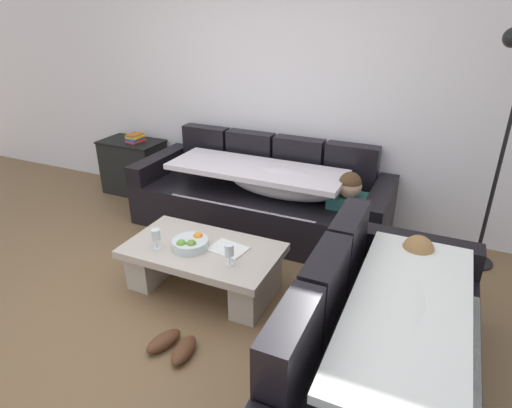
% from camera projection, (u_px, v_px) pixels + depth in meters
% --- Properties ---
extents(ground_plane, '(14.00, 14.00, 0.00)m').
position_uv_depth(ground_plane, '(158.00, 318.00, 3.18)').
color(ground_plane, brown).
extents(back_wall, '(9.00, 0.10, 2.70)m').
position_uv_depth(back_wall, '(273.00, 85.00, 4.39)').
color(back_wall, white).
rests_on(back_wall, ground_plane).
extents(couch_along_wall, '(2.52, 0.92, 0.88)m').
position_uv_depth(couch_along_wall, '(264.00, 198.00, 4.34)').
color(couch_along_wall, black).
rests_on(couch_along_wall, ground_plane).
extents(couch_near_window, '(0.92, 1.99, 0.88)m').
position_uv_depth(couch_near_window, '(383.00, 350.00, 2.43)').
color(couch_near_window, black).
rests_on(couch_near_window, ground_plane).
extents(coffee_table, '(1.20, 0.68, 0.38)m').
position_uv_depth(coffee_table, '(203.00, 263.00, 3.43)').
color(coffee_table, '#BCB0A3').
rests_on(coffee_table, ground_plane).
extents(fruit_bowl, '(0.28, 0.28, 0.10)m').
position_uv_depth(fruit_bowl, '(190.00, 243.00, 3.34)').
color(fruit_bowl, silver).
rests_on(fruit_bowl, coffee_table).
extents(wine_glass_near_left, '(0.07, 0.07, 0.17)m').
position_uv_depth(wine_glass_near_left, '(156.00, 236.00, 3.30)').
color(wine_glass_near_left, silver).
rests_on(wine_glass_near_left, coffee_table).
extents(wine_glass_near_right, '(0.07, 0.07, 0.17)m').
position_uv_depth(wine_glass_near_right, '(229.00, 251.00, 3.10)').
color(wine_glass_near_right, silver).
rests_on(wine_glass_near_right, coffee_table).
extents(open_magazine, '(0.31, 0.25, 0.01)m').
position_uv_depth(open_magazine, '(228.00, 249.00, 3.34)').
color(open_magazine, white).
rests_on(open_magazine, coffee_table).
extents(side_cabinet, '(0.72, 0.44, 0.64)m').
position_uv_depth(side_cabinet, '(134.00, 167.00, 5.20)').
color(side_cabinet, black).
rests_on(side_cabinet, ground_plane).
extents(book_stack_on_cabinet, '(0.17, 0.22, 0.09)m').
position_uv_depth(book_stack_on_cabinet, '(135.00, 138.00, 5.02)').
color(book_stack_on_cabinet, red).
rests_on(book_stack_on_cabinet, side_cabinet).
extents(floor_lamp, '(0.33, 0.31, 1.95)m').
position_uv_depth(floor_lamp, '(498.00, 142.00, 3.39)').
color(floor_lamp, black).
rests_on(floor_lamp, ground_plane).
extents(pair_of_shoes, '(0.34, 0.30, 0.09)m').
position_uv_depth(pair_of_shoes, '(174.00, 345.00, 2.87)').
color(pair_of_shoes, '#59331E').
rests_on(pair_of_shoes, ground_plane).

